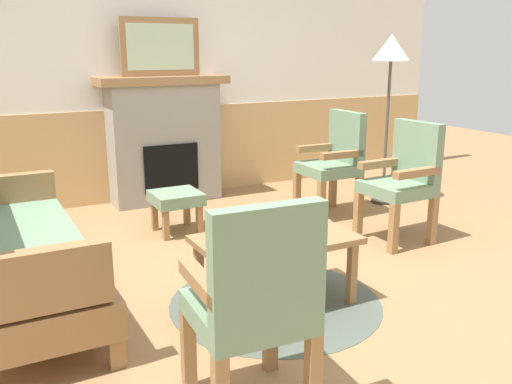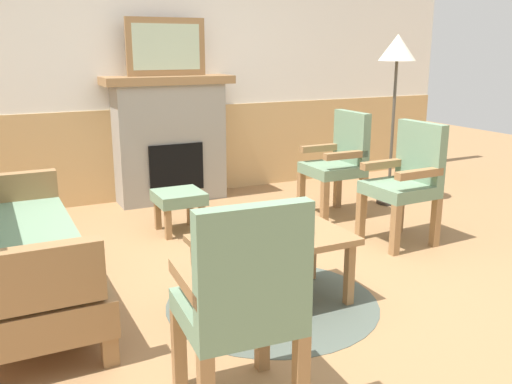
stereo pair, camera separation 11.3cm
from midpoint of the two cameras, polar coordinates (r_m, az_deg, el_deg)
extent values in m
plane|color=#997047|center=(3.89, 1.60, -9.03)|extent=(14.00, 14.00, 0.00)
cube|color=white|center=(5.97, -10.98, 12.34)|extent=(7.20, 0.12, 2.70)
cube|color=tan|center=(6.00, -10.39, 3.95)|extent=(7.20, 0.02, 0.95)
cube|color=gray|center=(5.80, -9.89, 4.88)|extent=(1.10, 0.36, 1.20)
cube|color=black|center=(5.66, -9.19, 2.40)|extent=(0.56, 0.02, 0.48)
cube|color=olive|center=(5.73, -10.17, 11.19)|extent=(1.30, 0.44, 0.08)
cube|color=olive|center=(5.72, -10.32, 14.39)|extent=(0.80, 0.03, 0.56)
cube|color=#B2C6A8|center=(5.71, -10.26, 14.39)|extent=(0.68, 0.01, 0.44)
cube|color=olive|center=(3.00, -15.17, -15.46)|extent=(0.08, 0.08, 0.16)
cube|color=olive|center=(4.52, -20.06, -5.41)|extent=(0.08, 0.08, 0.16)
cube|color=olive|center=(3.65, -23.03, -7.47)|extent=(0.70, 1.80, 0.20)
cube|color=gray|center=(3.59, -23.29, -5.10)|extent=(0.60, 1.70, 0.12)
cube|color=olive|center=(2.76, -21.87, -8.37)|extent=(0.60, 0.10, 0.30)
cube|color=olive|center=(4.38, -24.45, -0.31)|extent=(0.60, 0.10, 0.30)
cube|color=olive|center=(3.14, -3.78, -11.06)|extent=(0.05, 0.05, 0.40)
cube|color=olive|center=(3.53, 8.87, -8.19)|extent=(0.05, 0.05, 0.40)
cube|color=olive|center=(3.51, -6.76, -8.26)|extent=(0.05, 0.05, 0.40)
cube|color=olive|center=(3.87, 4.97, -6.02)|extent=(0.05, 0.05, 0.40)
cube|color=olive|center=(3.41, 1.09, -4.89)|extent=(0.96, 0.56, 0.04)
cylinder|color=#4C564C|center=(3.57, 1.06, -11.21)|extent=(1.33, 1.33, 0.01)
cube|color=black|center=(3.45, 3.19, -4.09)|extent=(0.25, 0.17, 0.03)
cube|color=olive|center=(4.69, -9.89, -3.36)|extent=(0.05, 0.05, 0.26)
cube|color=olive|center=(4.78, -6.47, -2.87)|extent=(0.05, 0.05, 0.26)
cube|color=olive|center=(4.96, -10.98, -2.40)|extent=(0.05, 0.05, 0.26)
cube|color=olive|center=(5.05, -7.73, -1.96)|extent=(0.05, 0.05, 0.26)
cube|color=gray|center=(4.82, -8.85, -0.59)|extent=(0.40, 0.40, 0.10)
cube|color=olive|center=(5.05, 6.05, -1.09)|extent=(0.06, 0.06, 0.40)
cube|color=olive|center=(5.39, 3.61, -0.02)|extent=(0.06, 0.06, 0.40)
cube|color=olive|center=(5.29, 9.86, -0.51)|extent=(0.06, 0.06, 0.40)
cube|color=olive|center=(5.61, 7.29, 0.48)|extent=(0.06, 0.06, 0.40)
cube|color=gray|center=(5.27, 6.78, 2.36)|extent=(0.48, 0.48, 0.10)
cube|color=gray|center=(5.33, 8.67, 5.61)|extent=(0.08, 0.48, 0.48)
cube|color=olive|center=(5.08, 8.13, 3.80)|extent=(0.44, 0.07, 0.06)
cube|color=olive|center=(5.41, 5.62, 4.54)|extent=(0.44, 0.07, 0.06)
cube|color=olive|center=(4.42, 13.17, -3.69)|extent=(0.06, 0.06, 0.40)
cube|color=olive|center=(4.72, 9.72, -2.34)|extent=(0.06, 0.06, 0.40)
cube|color=olive|center=(4.71, 16.94, -2.83)|extent=(0.06, 0.06, 0.40)
cube|color=olive|center=(4.99, 13.46, -1.61)|extent=(0.06, 0.06, 0.40)
cube|color=gray|center=(4.64, 13.50, 0.36)|extent=(0.50, 0.50, 0.10)
cube|color=gray|center=(4.72, 15.49, 4.08)|extent=(0.10, 0.48, 0.48)
cube|color=olive|center=(4.46, 15.42, 1.92)|extent=(0.44, 0.08, 0.06)
cube|color=olive|center=(4.75, 11.94, 2.88)|extent=(0.44, 0.08, 0.06)
cube|color=olive|center=(2.70, -8.15, -15.72)|extent=(0.06, 0.06, 0.40)
cube|color=olive|center=(2.83, 0.30, -14.10)|extent=(0.06, 0.06, 0.40)
cube|color=olive|center=(2.50, 4.49, -18.27)|extent=(0.06, 0.06, 0.40)
cube|color=gray|center=(2.47, -2.17, -12.09)|extent=(0.51, 0.51, 0.10)
cube|color=gray|center=(2.18, -0.25, -7.44)|extent=(0.48, 0.11, 0.48)
cube|color=olive|center=(2.33, -6.94, -9.21)|extent=(0.10, 0.44, 0.06)
cube|color=olive|center=(2.47, 2.24, -7.70)|extent=(0.10, 0.44, 0.06)
cylinder|color=#332D28|center=(5.91, 12.27, -0.88)|extent=(0.24, 0.24, 0.03)
cylinder|color=#4C473D|center=(5.77, 12.65, 5.99)|extent=(0.03, 0.03, 1.40)
cone|color=silver|center=(5.71, 13.12, 14.20)|extent=(0.36, 0.36, 0.25)
camera|label=1|loc=(0.06, -90.81, -0.21)|focal=39.13mm
camera|label=2|loc=(0.06, 89.19, 0.21)|focal=39.13mm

